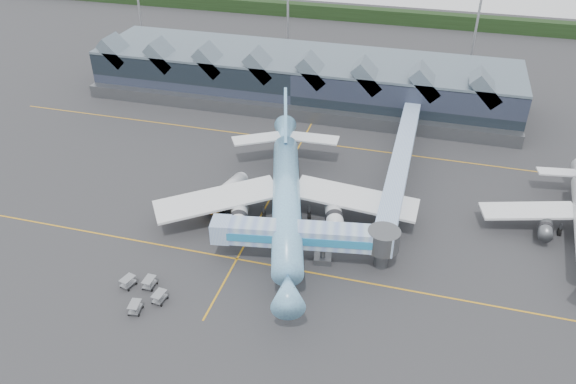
# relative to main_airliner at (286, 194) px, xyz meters

# --- Properties ---
(ground) EXTENTS (260.00, 260.00, 0.00)m
(ground) POSITION_rel_main_airliner_xyz_m (-3.96, -3.15, -4.34)
(ground) COLOR #2B2B2E
(ground) RESTS_ON ground
(taxi_stripes) EXTENTS (120.00, 60.00, 0.01)m
(taxi_stripes) POSITION_rel_main_airliner_xyz_m (-3.96, 6.85, -4.33)
(taxi_stripes) COLOR #C48817
(taxi_stripes) RESTS_ON ground
(tree_line_far) EXTENTS (260.00, 4.00, 4.00)m
(tree_line_far) POSITION_rel_main_airliner_xyz_m (-3.96, 106.85, -2.34)
(tree_line_far) COLOR black
(tree_line_far) RESTS_ON ground
(terminal) EXTENTS (90.00, 22.25, 12.52)m
(terminal) POSITION_rel_main_airliner_xyz_m (-9.02, 44.20, 0.54)
(terminal) COLOR black
(terminal) RESTS_ON ground
(light_masts) EXTENTS (132.40, 42.56, 22.45)m
(light_masts) POSITION_rel_main_airliner_xyz_m (17.04, 59.65, 8.15)
(light_masts) COLOR gray
(light_masts) RESTS_ON ground
(main_airliner) EXTENTS (38.39, 45.11, 14.76)m
(main_airliner) POSITION_rel_main_airliner_xyz_m (0.00, 0.00, 0.00)
(main_airliner) COLOR #5E8EBF
(main_airliner) RESTS_ON ground
(jet_bridge) EXTENTS (25.07, 7.51, 5.95)m
(jet_bridge) POSITION_rel_main_airliner_xyz_m (6.49, -8.71, -0.16)
(jet_bridge) COLOR #7993CB
(jet_bridge) RESTS_ON ground
(fuel_truck) EXTENTS (4.58, 10.14, 3.38)m
(fuel_truck) POSITION_rel_main_airliner_xyz_m (-10.09, 1.67, -2.44)
(fuel_truck) COLOR black
(fuel_truck) RESTS_ON ground
(baggage_carts) EXTENTS (6.83, 6.52, 1.36)m
(baggage_carts) POSITION_rel_main_airliner_xyz_m (-12.81, -21.24, -3.57)
(baggage_carts) COLOR gray
(baggage_carts) RESTS_ON ground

